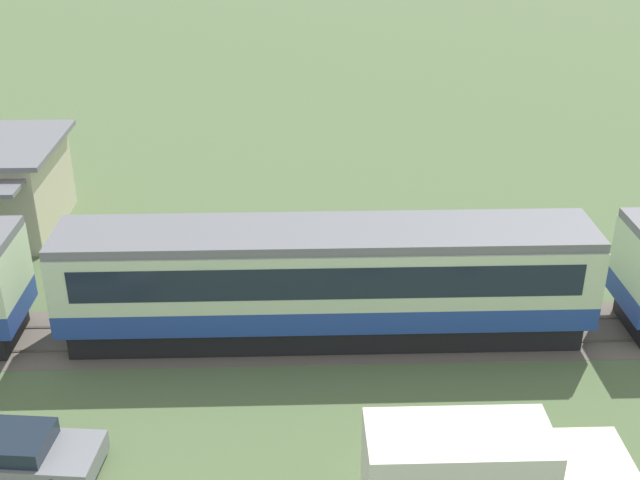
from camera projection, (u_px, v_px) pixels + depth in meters
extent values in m
cube|color=#234293|center=(326.00, 301.00, 26.32)|extent=(17.15, 2.92, 0.80)
cube|color=beige|center=(326.00, 264.00, 25.73)|extent=(17.15, 2.92, 1.91)
cube|color=#192330|center=(326.00, 262.00, 25.69)|extent=(15.78, 2.96, 1.07)
cube|color=slate|center=(326.00, 233.00, 25.24)|extent=(17.15, 2.75, 0.30)
cube|color=black|center=(326.00, 323.00, 26.69)|extent=(16.47, 2.51, 0.88)
cylinder|color=black|center=(499.00, 332.00, 26.21)|extent=(0.90, 0.18, 0.90)
cylinder|color=black|center=(490.00, 309.00, 27.50)|extent=(0.90, 0.18, 0.90)
cylinder|color=black|center=(152.00, 338.00, 25.89)|extent=(0.90, 0.18, 0.90)
cylinder|color=black|center=(159.00, 315.00, 27.18)|extent=(0.90, 0.18, 0.90)
cube|color=#665B51|center=(31.00, 339.00, 26.61)|extent=(140.82, 3.60, 0.01)
cube|color=#4C4238|center=(25.00, 351.00, 25.96)|extent=(140.82, 0.12, 0.04)
cube|color=#4C4238|center=(37.00, 328.00, 27.25)|extent=(140.82, 0.12, 0.04)
cube|color=gray|center=(15.00, 457.00, 20.78)|extent=(4.60, 2.25, 0.57)
cube|color=#192330|center=(6.00, 441.00, 20.57)|extent=(2.37, 1.77, 0.46)
cylinder|color=black|center=(78.00, 444.00, 21.48)|extent=(0.62, 0.20, 0.62)
cube|color=#192330|center=(626.00, 469.00, 19.07)|extent=(0.03, 1.60, 0.73)
cube|color=silver|center=(456.00, 472.00, 18.94)|extent=(4.36, 2.00, 2.36)
cylinder|color=black|center=(557.00, 476.00, 20.24)|extent=(0.80, 0.26, 0.80)
cylinder|color=black|center=(410.00, 479.00, 20.13)|extent=(0.80, 0.26, 0.80)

